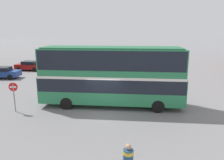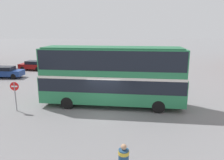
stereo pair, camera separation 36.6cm
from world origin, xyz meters
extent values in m
plane|color=slate|center=(0.00, 0.00, 0.00)|extent=(240.00, 240.00, 0.00)
cube|color=#287A4C|center=(0.62, 1.51, 1.45)|extent=(11.42, 3.66, 2.07)
cube|color=#287A4C|center=(0.62, 1.51, 3.56)|extent=(11.25, 3.56, 2.15)
cube|color=black|center=(0.62, 1.51, 1.91)|extent=(11.31, 3.68, 1.02)
cube|color=black|center=(0.62, 1.51, 3.82)|extent=(11.08, 3.58, 1.47)
cube|color=silver|center=(0.62, 1.51, 2.51)|extent=(11.31, 3.67, 0.20)
cube|color=#226841|center=(0.62, 1.51, 4.69)|extent=(10.73, 3.33, 0.10)
cylinder|color=black|center=(4.30, 2.31, 0.48)|extent=(0.99, 0.39, 0.96)
cylinder|color=black|center=(4.08, 0.01, 0.48)|extent=(0.99, 0.39, 0.96)
cylinder|color=black|center=(-2.62, 2.99, 0.48)|extent=(0.99, 0.39, 0.96)
cylinder|color=black|center=(-2.85, 0.69, 0.48)|extent=(0.99, 0.39, 0.96)
cylinder|color=navy|center=(1.30, -7.67, 1.19)|extent=(0.58, 0.58, 0.68)
cylinder|color=gold|center=(1.30, -7.67, 1.41)|extent=(0.61, 0.61, 0.15)
sphere|color=tan|center=(1.30, -7.67, 1.65)|extent=(0.23, 0.23, 0.23)
cube|color=navy|center=(-12.96, 11.44, 0.63)|extent=(4.05, 1.85, 0.70)
cube|color=black|center=(-13.12, 11.44, 1.21)|extent=(2.13, 1.61, 0.46)
cylinder|color=black|center=(-11.70, 12.16, 0.33)|extent=(0.67, 0.24, 0.66)
cylinder|color=black|center=(-11.75, 10.63, 0.33)|extent=(0.67, 0.24, 0.66)
cube|color=maroon|center=(-11.66, 16.72, 0.60)|extent=(4.16, 2.38, 0.67)
cube|color=black|center=(-11.50, 16.69, 1.17)|extent=(2.28, 1.88, 0.47)
cylinder|color=black|center=(-12.99, 16.19, 0.31)|extent=(0.65, 0.33, 0.62)
cylinder|color=black|center=(-12.72, 17.69, 0.31)|extent=(0.65, 0.33, 0.62)
cylinder|color=black|center=(-10.60, 15.75, 0.31)|extent=(0.65, 0.33, 0.62)
cylinder|color=black|center=(-10.33, 17.26, 0.31)|extent=(0.65, 0.33, 0.62)
cylinder|color=gray|center=(-6.60, 0.15, 1.11)|extent=(0.08, 0.08, 2.23)
cylinder|color=red|center=(-6.60, 0.15, 1.93)|extent=(0.66, 0.03, 0.66)
cube|color=white|center=(-6.60, 0.15, 1.93)|extent=(0.46, 0.04, 0.11)
camera|label=1|loc=(0.66, -15.30, 6.12)|focal=35.00mm
camera|label=2|loc=(1.03, -15.30, 6.12)|focal=35.00mm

